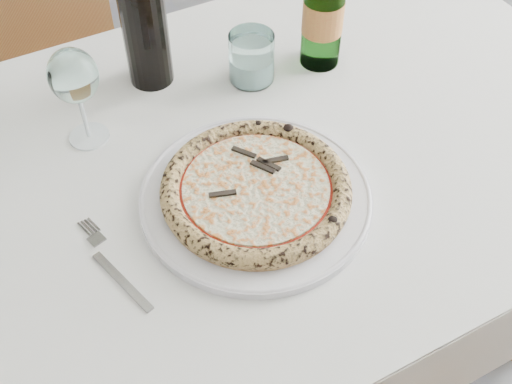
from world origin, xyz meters
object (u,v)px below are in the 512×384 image
pizza (256,189)px  chair_far (45,50)px  plate (256,197)px  wine_bottle (142,13)px  dining_table (224,198)px  tumbler (252,60)px  wine_glass (74,78)px  beer_bottle (324,8)px

pizza → chair_far: bearing=94.2°
plate → pizza: bearing=148.0°
pizza → wine_bottle: size_ratio=0.89×
wine_bottle → chair_far: bearing=97.4°
dining_table → tumbler: (0.15, 0.15, 0.13)m
dining_table → plate: plate is taller
pizza → wine_bottle: wine_bottle is taller
pizza → tumbler: tumbler is taller
dining_table → tumbler: size_ratio=16.67×
wine_glass → tumbler: bearing=-3.1°
wine_glass → pizza: bearing=-59.8°
tumbler → beer_bottle: bearing=-11.0°
dining_table → beer_bottle: beer_bottle is taller
tumbler → pizza: bearing=-121.6°
wine_glass → wine_bottle: bearing=27.3°
plate → pizza: (-0.00, 0.00, 0.02)m
dining_table → plate: bearing=-90.0°
pizza → wine_glass: wine_glass is taller
wine_glass → beer_bottle: beer_bottle is taller
dining_table → pizza: (-0.00, -0.10, 0.12)m
pizza → dining_table: bearing=90.0°
plate → pizza: pizza is taller
dining_table → chair_far: 0.77m
chair_far → pizza: (0.06, -0.85, 0.25)m
tumbler → beer_bottle: size_ratio=0.32×
tumbler → wine_bottle: wine_bottle is taller
plate → chair_far: bearing=94.2°
chair_far → beer_bottle: beer_bottle is taller
beer_bottle → wine_bottle: size_ratio=0.88×
dining_table → tumbler: bearing=44.0°
wine_bottle → dining_table: bearing=-90.7°
beer_bottle → chair_far: bearing=118.8°
plate → wine_bottle: size_ratio=1.09×
chair_far → plate: 0.89m
plate → beer_bottle: (0.28, 0.22, 0.10)m
dining_table → pizza: bearing=-90.0°
dining_table → pizza: size_ratio=5.30×
chair_far → plate: chair_far is taller
pizza → plate: bearing=-32.0°
chair_far → plate: size_ratio=2.69×
plate → dining_table: bearing=90.0°
chair_far → wine_bottle: bearing=-82.6°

